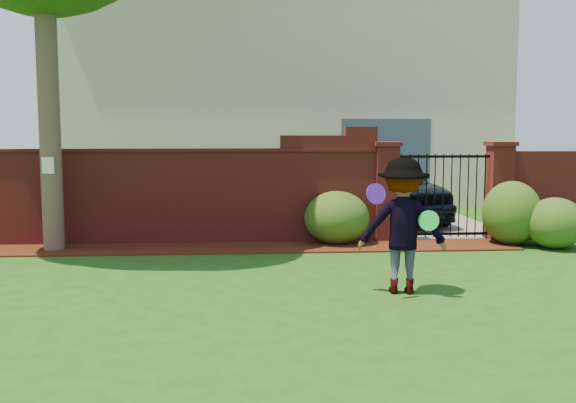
{
  "coord_description": "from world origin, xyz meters",
  "views": [
    {
      "loc": [
        -0.3,
        -8.1,
        2.09
      ],
      "look_at": [
        0.36,
        1.4,
        1.05
      ],
      "focal_mm": 40.67,
      "sensor_mm": 36.0,
      "label": 1
    }
  ],
  "objects": [
    {
      "name": "ground",
      "position": [
        0.0,
        0.0,
        -0.01
      ],
      "size": [
        80.0,
        80.0,
        0.01
      ],
      "primitive_type": "cube",
      "color": "#1C4912",
      "rests_on": "ground"
    },
    {
      "name": "paper_notice",
      "position": [
        -3.6,
        3.21,
        1.5
      ],
      "size": [
        0.2,
        0.01,
        0.28
      ],
      "primitive_type": "cube",
      "color": "white",
      "rests_on": "tree"
    },
    {
      "name": "frisbee_purple",
      "position": [
        1.32,
        -0.28,
        1.32
      ],
      "size": [
        0.27,
        0.16,
        0.26
      ],
      "primitive_type": "cylinder",
      "rotation": [
        1.36,
        0.0,
        0.33
      ],
      "color": "#5B1DB9",
      "rests_on": "man"
    },
    {
      "name": "mulch_bed",
      "position": [
        -0.95,
        3.34,
        0.01
      ],
      "size": [
        11.1,
        1.08,
        0.03
      ],
      "primitive_type": "cube",
      "color": "#361309",
      "rests_on": "ground"
    },
    {
      "name": "frisbee_green",
      "position": [
        1.99,
        -0.26,
        0.98
      ],
      "size": [
        0.25,
        0.17,
        0.26
      ],
      "primitive_type": "cylinder",
      "rotation": [
        1.43,
        0.0,
        -0.5
      ],
      "color": "#1CD347",
      "rests_on": "man"
    },
    {
      "name": "shrub_right",
      "position": [
        5.22,
        2.98,
        0.46
      ],
      "size": [
        1.02,
        1.02,
        0.91
      ],
      "primitive_type": "ellipsoid",
      "color": "#1F4A16",
      "rests_on": "ground"
    },
    {
      "name": "pillar_right",
      "position": [
        4.6,
        4.0,
        0.96
      ],
      "size": [
        0.5,
        0.5,
        1.88
      ],
      "color": "maroon",
      "rests_on": "ground"
    },
    {
      "name": "house",
      "position": [
        1.0,
        12.0,
        3.16
      ],
      "size": [
        12.4,
        6.4,
        6.3
      ],
      "color": "beige",
      "rests_on": "ground"
    },
    {
      "name": "pillar_left",
      "position": [
        2.4,
        4.0,
        0.96
      ],
      "size": [
        0.5,
        0.5,
        1.88
      ],
      "color": "maroon",
      "rests_on": "ground"
    },
    {
      "name": "shrub_left",
      "position": [
        1.42,
        3.71,
        0.49
      ],
      "size": [
        1.2,
        1.2,
        0.98
      ],
      "primitive_type": "ellipsoid",
      "color": "#1F4A16",
      "rests_on": "ground"
    },
    {
      "name": "man",
      "position": [
        1.73,
        0.03,
        0.87
      ],
      "size": [
        1.21,
        0.82,
        1.74
      ],
      "primitive_type": "imported",
      "rotation": [
        0.0,
        0.0,
        2.98
      ],
      "color": "gray",
      "rests_on": "ground"
    },
    {
      "name": "iron_gate",
      "position": [
        3.5,
        4.0,
        0.85
      ],
      "size": [
        1.78,
        0.03,
        1.6
      ],
      "color": "black",
      "rests_on": "ground"
    },
    {
      "name": "driveway",
      "position": [
        3.5,
        8.0,
        0.01
      ],
      "size": [
        3.2,
        8.0,
        0.01
      ],
      "primitive_type": "cube",
      "color": "slate",
      "rests_on": "ground"
    },
    {
      "name": "brick_wall",
      "position": [
        -2.01,
        4.0,
        0.93
      ],
      "size": [
        8.7,
        0.31,
        2.16
      ],
      "color": "maroon",
      "rests_on": "ground"
    },
    {
      "name": "car",
      "position": [
        3.05,
        6.78,
        0.81
      ],
      "size": [
        2.56,
        4.96,
        1.61
      ],
      "primitive_type": "imported",
      "rotation": [
        0.0,
        0.0,
        0.14
      ],
      "color": "black",
      "rests_on": "ground"
    },
    {
      "name": "shrub_middle",
      "position": [
        4.61,
        3.41,
        0.59
      ],
      "size": [
        1.07,
        1.07,
        1.17
      ],
      "primitive_type": "ellipsoid",
      "color": "#1F4A16",
      "rests_on": "ground"
    }
  ]
}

